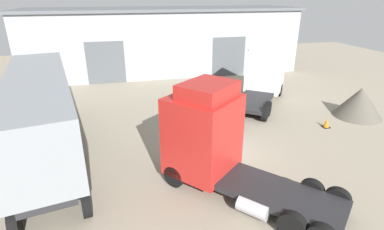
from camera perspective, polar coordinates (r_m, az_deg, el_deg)
The scene contains 8 objects.
ground_plane at distance 15.07m, azimuth 5.43°, elevation -6.95°, with size 60.00×60.00×0.00m, color gray.
warehouse_building at distance 30.29m, azimuth -5.38°, elevation 13.97°, with size 25.80×7.05×6.07m.
tractor_unit_white at distance 22.61m, azimuth 13.46°, elevation 7.79°, with size 5.95×6.59×4.11m.
container_trailer_yellow at distance 15.01m, azimuth -26.88°, elevation 1.19°, with size 4.64×11.84×3.98m.
tractor_unit_red at distance 11.83m, azimuth 4.05°, elevation -4.68°, with size 6.28×6.75×4.24m.
gravel_pile at distance 21.59m, azimuth 29.26°, elevation 2.12°, with size 2.92×2.92×1.90m.
oil_drum at distance 17.13m, azimuth 8.93°, elevation -1.77°, with size 0.58×0.58×0.88m.
traffic_cone at distance 19.20m, azimuth 24.23°, elevation -1.45°, with size 0.40×0.40×0.55m.
Camera 1 is at (-4.54, -12.37, 7.31)m, focal length 28.00 mm.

